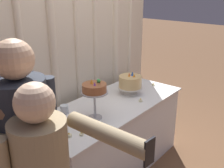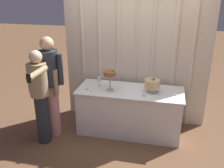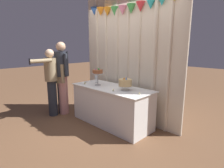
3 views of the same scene
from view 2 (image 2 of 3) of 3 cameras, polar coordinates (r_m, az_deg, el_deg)
ground_plane at (r=4.49m, az=3.68°, el=-11.27°), size 24.00×24.00×0.00m
draped_curtain at (r=4.46m, az=5.57°, el=9.55°), size 2.62×0.18×2.74m
cake_table at (r=4.37m, az=4.02°, el=-6.18°), size 1.79×0.73×0.79m
cake_display_nearleft at (r=4.09m, az=-0.45°, el=2.20°), size 0.25×0.25×0.38m
cake_display_nearright at (r=4.13m, az=9.20°, el=0.01°), size 0.28×0.28×0.26m
wine_glass at (r=4.34m, az=-2.96°, el=1.11°), size 0.07×0.07×0.17m
tealight_far_left at (r=4.23m, az=-5.61°, el=-1.13°), size 0.05×0.05×0.04m
tealight_near_left at (r=4.15m, az=-4.84°, el=-1.56°), size 0.04×0.04×0.03m
tealight_near_right at (r=3.99m, az=7.30°, el=-2.64°), size 0.04×0.04×0.04m
tealight_far_right at (r=4.11m, az=14.43°, el=-2.43°), size 0.04×0.04×0.03m
guest_man_dark_suit at (r=4.17m, az=-13.93°, el=0.20°), size 0.48×0.32×1.72m
guest_man_pink_jacket at (r=4.24m, az=-14.44°, el=-1.48°), size 0.43×0.35×1.47m
guest_girl_blue_dress at (r=4.02m, az=-16.32°, el=-2.08°), size 0.43×0.71×1.56m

